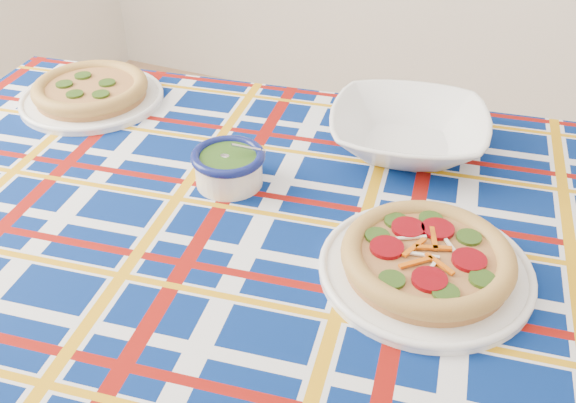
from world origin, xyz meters
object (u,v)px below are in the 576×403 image
at_px(pesto_bowl, 229,165).
at_px(serving_bowl, 408,131).
at_px(dining_table, 305,277).
at_px(main_focaccia_plate, 427,258).

distance_m(pesto_bowl, serving_bowl, 0.38).
xyz_separation_m(pesto_bowl, serving_bowl, (0.28, 0.26, -0.00)).
height_order(dining_table, serving_bowl, serving_bowl).
distance_m(dining_table, serving_bowl, 0.39).
relative_size(main_focaccia_plate, serving_bowl, 1.08).
relative_size(main_focaccia_plate, pesto_bowl, 2.49).
bearing_deg(dining_table, serving_bowl, 69.84).
xyz_separation_m(dining_table, serving_bowl, (0.08, 0.37, 0.13)).
relative_size(dining_table, main_focaccia_plate, 5.46).
bearing_deg(dining_table, pesto_bowl, 144.65).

